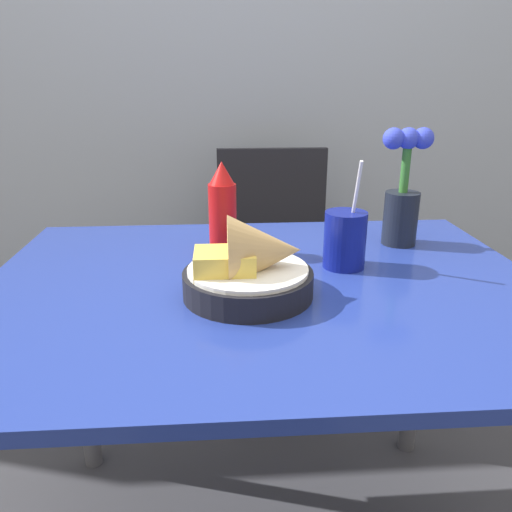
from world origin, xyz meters
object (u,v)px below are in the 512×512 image
chair_far_window (274,249)px  drink_cup (345,241)px  food_basket (253,268)px  ketchup_bottle (223,210)px  flower_vase (403,195)px

chair_far_window → drink_cup: drink_cup is taller
food_basket → drink_cup: 0.24m
food_basket → ketchup_bottle: ketchup_bottle is taller
food_basket → drink_cup: drink_cup is taller
food_basket → flower_vase: 0.46m
food_basket → flower_vase: size_ratio=0.87×
chair_far_window → drink_cup: (0.06, -0.76, 0.27)m
food_basket → chair_far_window: bearing=81.4°
chair_far_window → food_basket: (-0.13, -0.89, 0.27)m
flower_vase → drink_cup: bearing=-139.4°
ketchup_bottle → chair_far_window: bearing=74.1°
drink_cup → ketchup_bottle: bearing=156.8°
drink_cup → flower_vase: 0.23m
food_basket → ketchup_bottle: bearing=102.1°
food_basket → ketchup_bottle: (-0.05, 0.24, 0.05)m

